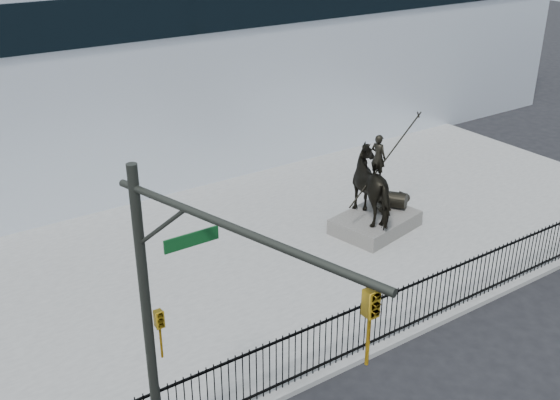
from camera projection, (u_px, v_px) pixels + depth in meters
ground at (423, 368)px, 16.43m from camera, size 120.00×120.00×0.00m
plaza at (270, 252)px, 21.65m from camera, size 30.00×12.00×0.15m
building at (111, 50)px, 29.55m from camera, size 44.00×14.00×9.00m
picket_fence at (392, 314)px, 16.99m from camera, size 22.10×0.10×1.50m
statue_plinth at (375, 223)px, 22.86m from camera, size 3.24×2.53×0.54m
equestrian_statue at (379, 185)px, 22.31m from camera, size 3.64×2.64×3.14m
traffic_signal_left at (182, 343)px, 10.82m from camera, size 1.52×4.84×7.00m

